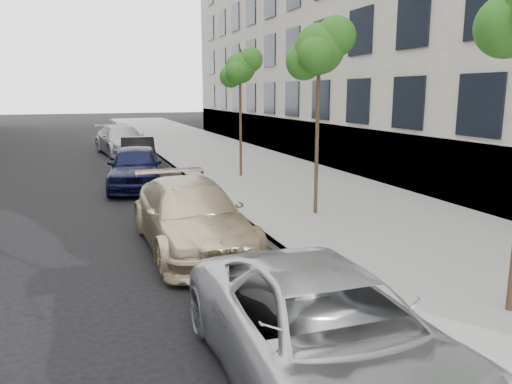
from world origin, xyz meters
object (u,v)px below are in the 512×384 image
sedan_rear (122,140)px  minivan (327,336)px  tree_far (241,69)px  tree_mid (320,49)px  sedan_black (138,153)px  suv (191,216)px  sedan_blue (136,167)px

sedan_rear → minivan: bearing=-97.6°
tree_far → tree_mid: bearing=-90.0°
minivan → sedan_black: minivan is taller
tree_mid → minivan: tree_mid is taller
tree_far → sedan_rear: size_ratio=0.90×
tree_far → minivan: (-3.49, -13.74, -3.52)m
tree_far → sedan_rear: tree_far is taller
minivan → suv: size_ratio=0.99×
tree_far → sedan_rear: (-3.67, 9.68, -3.43)m
minivan → suv: suv is taller
minivan → sedan_blue: (-0.60, 13.16, 0.08)m
suv → sedan_black: bearing=87.8°
tree_mid → suv: tree_mid is taller
suv → sedan_rear: (0.08, 17.66, 0.05)m
tree_mid → suv: bearing=-158.5°
suv → minivan: bearing=-88.0°
sedan_blue → sedan_rear: 10.28m
minivan → sedan_rear: 23.42m
minivan → tree_mid: bearing=65.2°
suv → sedan_black: size_ratio=1.22×
suv → sedan_blue: (-0.33, 7.39, 0.04)m
minivan → sedan_rear: bearing=91.3°
tree_mid → tree_far: bearing=90.0°
tree_far → sedan_black: size_ratio=1.17×
suv → sedan_blue: sedan_blue is taller
tree_far → sedan_rear: bearing=110.8°
sedan_blue → suv: bearing=-78.8°
minivan → sedan_black: 18.07m
minivan → suv: 5.77m
sedan_black → sedan_rear: (-0.23, 5.35, 0.10)m
sedan_blue → sedan_rear: bearing=96.4°
sedan_blue → sedan_black: bearing=91.2°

